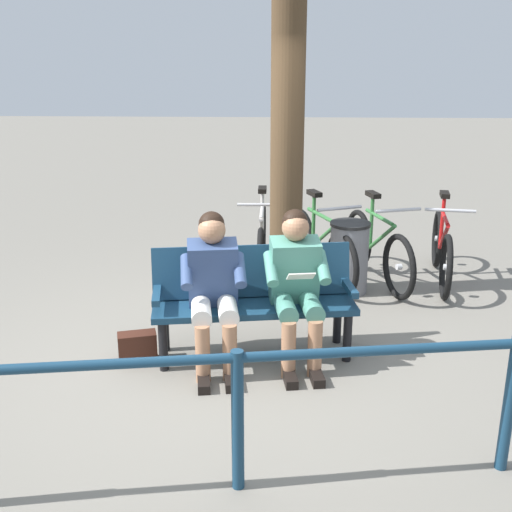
# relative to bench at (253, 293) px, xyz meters

# --- Properties ---
(ground_plane) EXTENTS (40.00, 40.00, 0.00)m
(ground_plane) POSITION_rel_bench_xyz_m (0.25, 0.26, -0.51)
(ground_plane) COLOR slate
(bench) EXTENTS (1.65, 0.71, 0.87)m
(bench) POSITION_rel_bench_xyz_m (0.00, 0.00, 0.00)
(bench) COLOR navy
(bench) RESTS_ON ground
(person_reading) EXTENTS (0.53, 0.80, 1.20)m
(person_reading) POSITION_rel_bench_xyz_m (-0.34, 0.12, 0.16)
(person_reading) COLOR #4C8C7A
(person_reading) RESTS_ON ground
(person_companion) EXTENTS (0.53, 0.80, 1.20)m
(person_companion) POSITION_rel_bench_xyz_m (0.30, 0.21, 0.16)
(person_companion) COLOR #334772
(person_companion) RESTS_ON ground
(handbag) EXTENTS (0.33, 0.22, 0.24)m
(handbag) POSITION_rel_bench_xyz_m (0.91, 0.22, -0.39)
(handbag) COLOR #3F1E14
(handbag) RESTS_ON ground
(tree_trunk) EXTENTS (0.32, 0.32, 3.14)m
(tree_trunk) POSITION_rel_bench_xyz_m (-0.26, -1.25, 1.06)
(tree_trunk) COLOR #4C3823
(tree_trunk) RESTS_ON ground
(litter_bin) EXTENTS (0.41, 0.41, 0.73)m
(litter_bin) POSITION_rel_bench_xyz_m (-0.91, -1.40, -0.14)
(litter_bin) COLOR slate
(litter_bin) RESTS_ON ground
(bicycle_red) EXTENTS (0.48, 1.67, 0.94)m
(bicycle_red) POSITION_rel_bench_xyz_m (-1.92, -1.74, -0.15)
(bicycle_red) COLOR black
(bicycle_red) RESTS_ON ground
(bicycle_blue) EXTENTS (0.62, 1.63, 0.94)m
(bicycle_blue) POSITION_rel_bench_xyz_m (-1.24, -1.71, -0.15)
(bicycle_blue) COLOR black
(bicycle_blue) RESTS_ON ground
(bicycle_silver) EXTENTS (0.73, 1.58, 0.94)m
(bicycle_silver) POSITION_rel_bench_xyz_m (-0.63, -1.75, -0.15)
(bicycle_silver) COLOR black
(bicycle_silver) RESTS_ON ground
(bicycle_purple) EXTENTS (0.48, 1.68, 0.94)m
(bicycle_purple) POSITION_rel_bench_xyz_m (-0.00, -1.91, -0.15)
(bicycle_purple) COLOR black
(bicycle_purple) RESTS_ON ground
(railing_fence) EXTENTS (3.15, 0.54, 0.85)m
(railing_fence) POSITION_rel_bench_xyz_m (0.01, 1.70, 0.09)
(railing_fence) COLOR navy
(railing_fence) RESTS_ON ground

